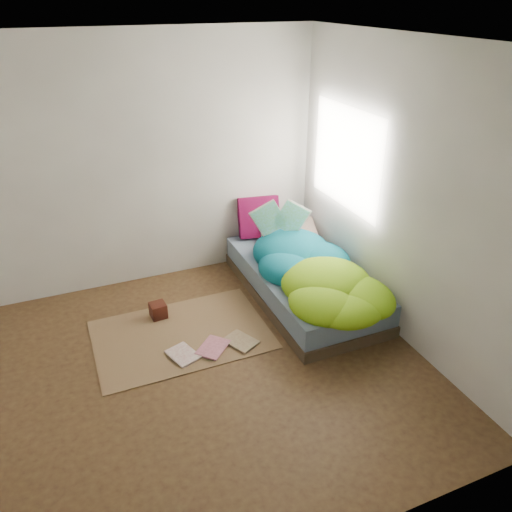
{
  "coord_description": "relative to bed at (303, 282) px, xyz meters",
  "views": [
    {
      "loc": [
        -0.97,
        -3.23,
        2.88
      ],
      "look_at": [
        0.7,
        0.75,
        0.57
      ],
      "focal_mm": 35.0,
      "sensor_mm": 36.0,
      "label": 1
    }
  ],
  "objects": [
    {
      "name": "rug",
      "position": [
        -1.37,
        -0.17,
        -0.16
      ],
      "size": [
        1.6,
        1.1,
        0.01
      ],
      "primitive_type": "cube",
      "color": "brown",
      "rests_on": "ground"
    },
    {
      "name": "floor_book_a",
      "position": [
        -1.54,
        -0.52,
        -0.15
      ],
      "size": [
        0.3,
        0.34,
        0.02
      ],
      "primitive_type": "imported",
      "rotation": [
        0.0,
        0.0,
        0.34
      ],
      "color": "white",
      "rests_on": "rug"
    },
    {
      "name": "ground",
      "position": [
        -1.22,
        -0.72,
        -0.17
      ],
      "size": [
        3.5,
        3.5,
        0.0
      ],
      "primitive_type": "cube",
      "color": "#3F2618",
      "rests_on": "ground"
    },
    {
      "name": "floor_book_b",
      "position": [
        -1.24,
        -0.42,
        -0.14
      ],
      "size": [
        0.37,
        0.37,
        0.03
      ],
      "primitive_type": "imported",
      "rotation": [
        0.0,
        0.0,
        -0.81
      ],
      "color": "pink",
      "rests_on": "rug"
    },
    {
      "name": "pillow_magenta",
      "position": [
        -0.12,
        0.91,
        0.4
      ],
      "size": [
        0.48,
        0.23,
        0.46
      ],
      "primitive_type": "cube",
      "rotation": [
        0.0,
        0.0,
        -0.18
      ],
      "color": "#4F0520",
      "rests_on": "bed"
    },
    {
      "name": "floor_book_c",
      "position": [
        -1.0,
        -0.55,
        -0.15
      ],
      "size": [
        0.33,
        0.36,
        0.02
      ],
      "primitive_type": "imported",
      "rotation": [
        0.0,
        0.0,
        0.46
      ],
      "color": "tan",
      "rests_on": "rug"
    },
    {
      "name": "bed",
      "position": [
        0.0,
        0.0,
        0.0
      ],
      "size": [
        1.0,
        2.0,
        0.34
      ],
      "color": "#3B3020",
      "rests_on": "ground"
    },
    {
      "name": "wooden_box",
      "position": [
        -1.5,
        0.2,
        -0.08
      ],
      "size": [
        0.16,
        0.16,
        0.15
      ],
      "primitive_type": "cube",
      "rotation": [
        0.0,
        0.0,
        0.09
      ],
      "color": "#3B140D",
      "rests_on": "rug"
    },
    {
      "name": "room_walls",
      "position": [
        -1.21,
        -0.71,
        1.46
      ],
      "size": [
        3.54,
        3.54,
        2.62
      ],
      "color": "#B4B1AB",
      "rests_on": "ground"
    },
    {
      "name": "pillow_floral",
      "position": [
        0.16,
        0.71,
        0.24
      ],
      "size": [
        0.72,
        0.56,
        0.14
      ],
      "primitive_type": "cube",
      "rotation": [
        0.0,
        0.0,
        -0.29
      ],
      "color": "beige",
      "rests_on": "bed"
    },
    {
      "name": "duvet",
      "position": [
        0.0,
        -0.22,
        0.34
      ],
      "size": [
        0.96,
        1.84,
        0.34
      ],
      "primitive_type": null,
      "color": "#076777",
      "rests_on": "bed"
    },
    {
      "name": "open_book",
      "position": [
        -0.07,
        0.43,
        0.67
      ],
      "size": [
        0.52,
        0.26,
        0.31
      ],
      "primitive_type": null,
      "rotation": [
        0.0,
        0.0,
        -0.31
      ],
      "color": "green",
      "rests_on": "duvet"
    }
  ]
}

